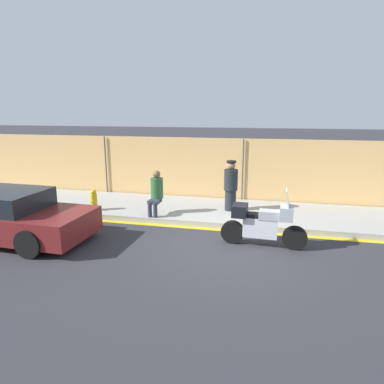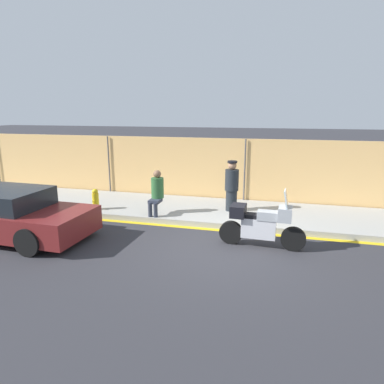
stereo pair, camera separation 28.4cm
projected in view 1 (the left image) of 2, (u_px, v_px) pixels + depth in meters
ground_plane at (227, 249)px, 8.53m from camera, size 120.00×120.00×0.00m
sidewalk at (238, 213)px, 11.21m from camera, size 39.83×2.89×0.17m
curb_paint_stripe at (232, 231)px, 9.77m from camera, size 39.83×0.18×0.01m
storefront_fence at (243, 172)px, 12.41m from camera, size 37.84×0.17×2.38m
motorcycle at (263, 223)px, 8.55m from camera, size 2.15×0.57×1.51m
officer_standing at (231, 186)px, 11.03m from camera, size 0.44×0.44×1.63m
person_seated_on_curb at (156, 190)px, 10.64m from camera, size 0.39×0.71×1.38m
parked_car_right_down_street at (3, 215)px, 9.07m from camera, size 4.75×2.09×1.33m
fire_hydrant at (94, 200)px, 11.13m from camera, size 0.21×0.27×0.69m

